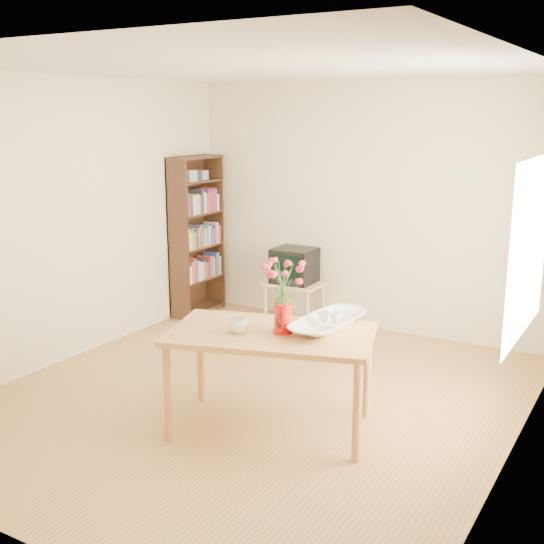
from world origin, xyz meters
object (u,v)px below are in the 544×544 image
Objects in this scene: bowl at (329,296)px; television at (295,265)px; pitcher at (283,319)px; table at (271,342)px; mug at (238,326)px.

bowl is 1.16× the size of television.
pitcher is 0.37m from bowl.
pitcher is 0.49× the size of television.
mug reaches higher than table.
mug is at bearing -161.40° from pitcher.
table is 0.27m from mug.
pitcher is at bearing -64.56° from television.
television reaches higher than table.
table is 2.61m from television.
television is (-0.91, 2.51, -0.15)m from mug.
mug is at bearing -141.03° from bowl.
mug is 0.26× the size of bowl.
pitcher is at bearing 150.38° from mug.
pitcher is at bearing -134.26° from bowl.
television is (-1.18, 2.34, -0.20)m from pitcher.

